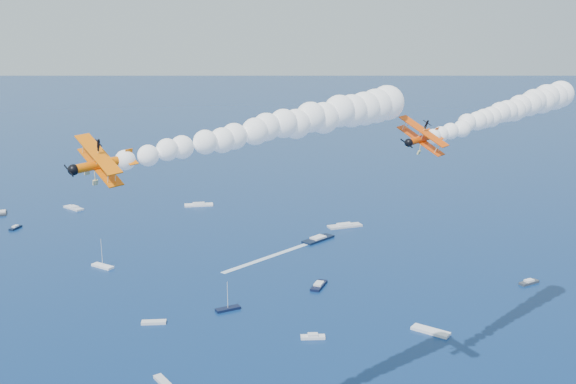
{
  "coord_description": "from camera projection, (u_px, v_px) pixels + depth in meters",
  "views": [
    {
      "loc": [
        2.16,
        -74.57,
        73.16
      ],
      "look_at": [
        0.83,
        14.81,
        50.85
      ],
      "focal_mm": 41.77,
      "sensor_mm": 36.0,
      "label": 1
    }
  ],
  "objects": [
    {
      "name": "biplane_lead",
      "position": [
        422.0,
        138.0,
        105.22
      ],
      "size": [
        13.1,
        13.22,
        9.38
      ],
      "primitive_type": null,
      "rotation": [
        -0.44,
        0.07,
        3.92
      ],
      "color": "#F44A05"
    },
    {
      "name": "boat_wakes",
      "position": [
        474.0,
        245.0,
        229.59
      ],
      "size": [
        164.68,
        60.79,
        0.04
      ],
      "color": "white",
      "rests_on": "ground"
    },
    {
      "name": "smoke_trail_lead",
      "position": [
        504.0,
        113.0,
        121.64
      ],
      "size": [
        51.93,
        51.92,
        9.2
      ],
      "primitive_type": null,
      "rotation": [
        0.0,
        0.0,
        3.92
      ],
      "color": "white"
    },
    {
      "name": "biplane_trail",
      "position": [
        102.0,
        164.0,
        76.14
      ],
      "size": [
        12.39,
        12.84,
        8.74
      ],
      "primitive_type": null,
      "rotation": [
        -0.39,
        0.07,
        3.84
      ],
      "color": "#F76805"
    },
    {
      "name": "spectator_boats",
      "position": [
        283.0,
        274.0,
        201.63
      ],
      "size": [
        244.63,
        174.14,
        0.7
      ],
      "color": "silver",
      "rests_on": "ground"
    },
    {
      "name": "smoke_trail_trail",
      "position": [
        276.0,
        127.0,
        91.0
      ],
      "size": [
        51.89,
        51.17,
        9.2
      ],
      "primitive_type": null,
      "rotation": [
        0.0,
        0.0,
        3.84
      ],
      "color": "white"
    }
  ]
}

